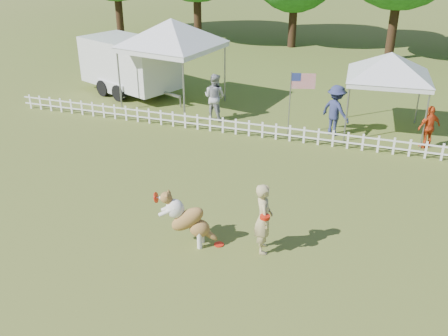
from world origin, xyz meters
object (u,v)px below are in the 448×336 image
flag_pole (290,104)px  handler (264,218)px  frisbee_on_turf (219,244)px  spectator_b (336,110)px  canopy_tent_right (386,94)px  cargo_trailer (130,66)px  dog (188,219)px  canopy_tent_left (173,64)px  spectator_c (429,127)px  spectator_a (215,97)px

flag_pole → handler: bearing=-97.3°
frisbee_on_turf → spectator_b: spectator_b is taller
canopy_tent_right → cargo_trailer: 11.18m
flag_pole → canopy_tent_right: bearing=9.7°
dog → frisbee_on_turf: dog is taller
dog → flag_pole: 7.65m
dog → spectator_b: 8.53m
dog → canopy_tent_left: (-4.60, 9.42, 1.08)m
spectator_c → dog: bearing=16.7°
spectator_a → canopy_tent_right: bearing=-162.0°
frisbee_on_turf → spectator_c: 9.22m
handler → spectator_b: 7.91m
handler → dog: (-1.72, -0.33, -0.18)m
canopy_tent_right → flag_pole: 3.51m
frisbee_on_turf → dog: bearing=-164.7°
canopy_tent_left → spectator_c: canopy_tent_left is taller
frisbee_on_turf → spectator_a: bearing=110.7°
cargo_trailer → flag_pole: (7.92, -2.83, -0.06)m
frisbee_on_turf → spectator_c: (4.75, 7.87, 0.73)m
spectator_c → frisbee_on_turf: bearing=19.6°
spectator_a → spectator_b: bearing=-170.1°
dog → spectator_b: size_ratio=0.74×
handler → spectator_c: size_ratio=1.16×
handler → flag_pole: (-1.00, 7.28, 0.32)m
flag_pole → spectator_b: size_ratio=1.28×
cargo_trailer → flag_pole: size_ratio=2.38×
cargo_trailer → canopy_tent_right: bearing=15.3°
frisbee_on_turf → canopy_tent_left: bearing=119.8°
spectator_b → handler: bearing=120.8°
spectator_b → flag_pole: bearing=56.3°
dog → frisbee_on_turf: size_ratio=5.80×
canopy_tent_left → spectator_c: 10.18m
handler → cargo_trailer: (-8.92, 10.11, 0.38)m
handler → spectator_a: 8.97m
flag_pole → spectator_b: 1.69m
handler → dog: size_ratio=1.26×
canopy_tent_right → spectator_a: (-6.27, -0.77, -0.52)m
spectator_a → spectator_b: (4.65, -0.10, 0.01)m
frisbee_on_turf → spectator_b: 8.23m
spectator_b → spectator_c: size_ratio=1.24×
dog → flag_pole: bearing=75.5°
canopy_tent_right → spectator_a: canopy_tent_right is taller
canopy_tent_left → spectator_b: size_ratio=1.91×
dog → frisbee_on_turf: bearing=6.2°
cargo_trailer → canopy_tent_left: bearing=0.9°
dog → cargo_trailer: (-7.20, 10.44, 0.55)m
handler → spectator_b: spectator_b is taller
cargo_trailer → spectator_a: size_ratio=3.07×
canopy_tent_right → flag_pole: canopy_tent_right is taller
handler → canopy_tent_right: size_ratio=0.60×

